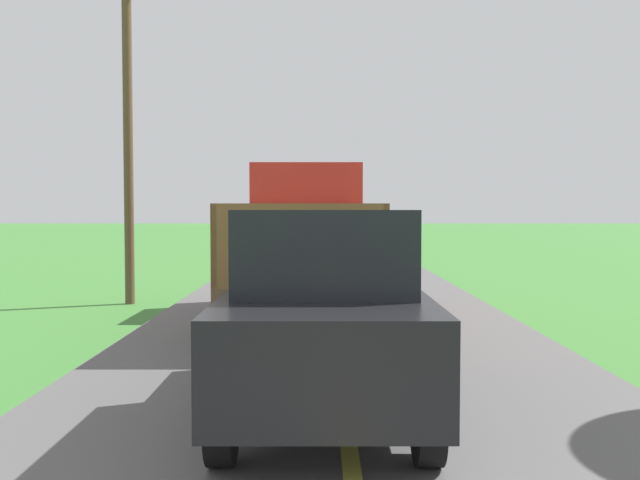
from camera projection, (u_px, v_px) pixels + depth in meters
banana_truck_near at (306, 239)px, 12.45m from camera, size 2.38×5.82×2.80m
utility_pole_roadside at (127, 119)px, 14.28m from camera, size 2.34×0.20×7.16m
following_car at (323, 310)px, 6.28m from camera, size 1.74×4.10×1.92m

